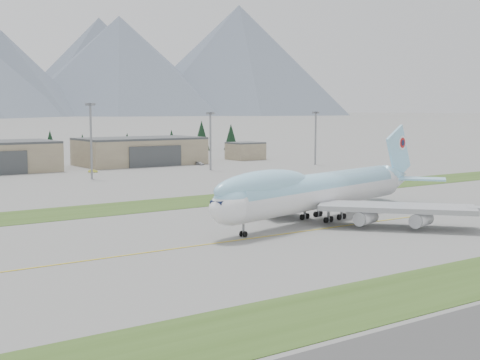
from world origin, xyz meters
TOP-DOWN VIEW (x-y plane):
  - ground at (0.00, 0.00)m, footprint 7000.00×7000.00m
  - grass_strip_near at (0.00, -38.00)m, footprint 400.00×14.00m
  - grass_strip_far at (0.00, 45.00)m, footprint 400.00×18.00m
  - taxiway_line_main at (0.00, 0.00)m, footprint 400.00×0.40m
  - boeing_747_freighter at (13.41, 7.60)m, footprint 69.71×58.24m
  - hangar_right at (45.00, 149.90)m, footprint 48.00×26.60m
  - control_shed at (95.00, 148.00)m, footprint 14.00×12.00m
  - floodlight_masts at (9.97, 110.30)m, footprint 167.89×8.11m
  - service_vehicle_b at (16.20, 128.56)m, footprint 3.48×2.39m
  - service_vehicle_c at (63.20, 134.26)m, footprint 2.07×4.40m

SIDE VIEW (x-z plane):
  - ground at x=0.00m, z-range 0.00..0.00m
  - grass_strip_near at x=0.00m, z-range -0.04..0.04m
  - grass_strip_far at x=0.00m, z-range -0.04..0.04m
  - taxiway_line_main at x=0.00m, z-range -0.01..0.01m
  - service_vehicle_b at x=16.20m, z-range -0.54..0.54m
  - service_vehicle_c at x=63.20m, z-range -0.62..0.62m
  - control_shed at x=95.00m, z-range 0.00..7.60m
  - hangar_right at x=45.00m, z-range -0.01..10.79m
  - boeing_747_freighter at x=13.41m, z-range -3.12..15.21m
  - floodlight_masts at x=9.97m, z-range 3.65..27.49m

